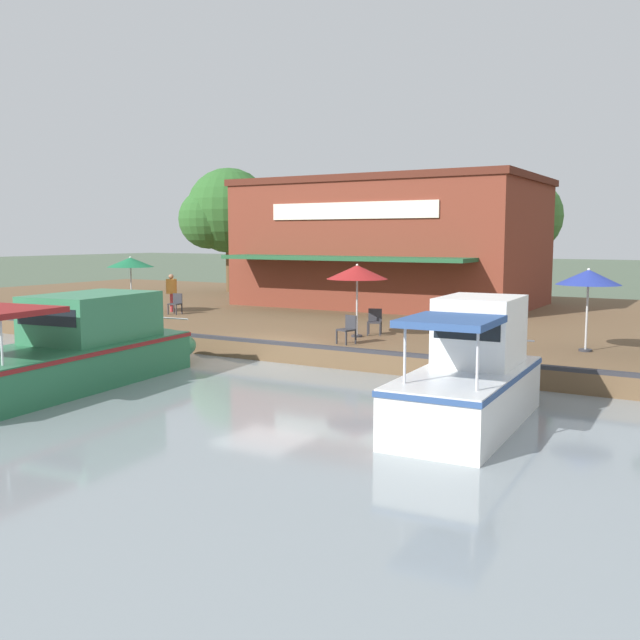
{
  "coord_description": "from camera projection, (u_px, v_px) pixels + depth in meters",
  "views": [
    {
      "loc": [
        17.25,
        12.09,
        3.77
      ],
      "look_at": [
        -1.0,
        1.36,
        1.3
      ],
      "focal_mm": 40.0,
      "sensor_mm": 36.0,
      "label": 1
    }
  ],
  "objects": [
    {
      "name": "person_at_quay_edge",
      "position": [
        171.0,
        288.0,
        30.32
      ],
      "size": [
        0.45,
        0.45,
        1.61
      ],
      "color": "#B23338",
      "rests_on": "quay_deck"
    },
    {
      "name": "tree_upstream_bank",
      "position": [
        224.0,
        213.0,
        41.0
      ],
      "size": [
        5.11,
        4.87,
        7.12
      ],
      "color": "brown",
      "rests_on": "quay_deck"
    },
    {
      "name": "cafe_chair_mid_patio",
      "position": [
        348.0,
        328.0,
        21.22
      ],
      "size": [
        0.55,
        0.55,
        0.85
      ],
      "color": "#2D2D33",
      "rests_on": "quay_deck"
    },
    {
      "name": "quay_edge_fender",
      "position": [
        266.0,
        342.0,
        21.31
      ],
      "size": [
        0.2,
        50.4,
        0.1
      ],
      "primitive_type": "cube",
      "color": "#2D2D33",
      "rests_on": "quay_deck"
    },
    {
      "name": "waterfront_restaurant",
      "position": [
        392.0,
        243.0,
        33.51
      ],
      "size": [
        10.08,
        13.28,
        5.81
      ],
      "color": "brown",
      "rests_on": "quay_deck"
    },
    {
      "name": "motorboat_nearest_quay",
      "position": [
        83.0,
        350.0,
        18.23
      ],
      "size": [
        9.02,
        3.53,
        2.24
      ],
      "color": "#287047",
      "rests_on": "river_water"
    },
    {
      "name": "tree_behind_restaurant",
      "position": [
        519.0,
        218.0,
        35.49
      ],
      "size": [
        4.07,
        3.87,
        6.14
      ],
      "color": "brown",
      "rests_on": "quay_deck"
    },
    {
      "name": "motorboat_distant_upstream",
      "position": [
        475.0,
        377.0,
        14.37
      ],
      "size": [
        5.73,
        2.11,
        2.49
      ],
      "color": "white",
      "rests_on": "river_water"
    },
    {
      "name": "cafe_chair_far_corner_seat",
      "position": [
        458.0,
        327.0,
        21.47
      ],
      "size": [
        0.6,
        0.6,
        0.85
      ],
      "color": "#2D2D33",
      "rests_on": "quay_deck"
    },
    {
      "name": "cafe_chair_facing_river",
      "position": [
        375.0,
        320.0,
        23.14
      ],
      "size": [
        0.57,
        0.57,
        0.85
      ],
      "color": "#2D2D33",
      "rests_on": "quay_deck"
    },
    {
      "name": "cafe_chair_beside_entrance",
      "position": [
        114.0,
        303.0,
        29.17
      ],
      "size": [
        0.54,
        0.54,
        0.85
      ],
      "color": "#2D2D33",
      "rests_on": "quay_deck"
    },
    {
      "name": "ground_plane",
      "position": [
        264.0,
        364.0,
        21.3
      ],
      "size": [
        220.0,
        220.0,
        0.0
      ],
      "primitive_type": "plane",
      "color": "#4C5B47"
    },
    {
      "name": "patio_umbrella_mid_patio_left",
      "position": [
        588.0,
        277.0,
        19.63
      ],
      "size": [
        1.75,
        1.75,
        2.32
      ],
      "color": "#B7B7B7",
      "rests_on": "quay_deck"
    },
    {
      "name": "patio_umbrella_far_corner",
      "position": [
        130.0,
        262.0,
        29.45
      ],
      "size": [
        1.92,
        1.92,
        2.37
      ],
      "color": "#B7B7B7",
      "rests_on": "quay_deck"
    },
    {
      "name": "patio_umbrella_back_row",
      "position": [
        357.0,
        272.0,
        22.52
      ],
      "size": [
        1.95,
        1.95,
        2.33
      ],
      "color": "#B7B7B7",
      "rests_on": "quay_deck"
    },
    {
      "name": "quay_deck",
      "position": [
        410.0,
        318.0,
        30.68
      ],
      "size": [
        22.0,
        56.0,
        0.6
      ],
      "primitive_type": "cube",
      "color": "brown",
      "rests_on": "ground"
    },
    {
      "name": "cafe_chair_under_first_umbrella",
      "position": [
        84.0,
        303.0,
        29.32
      ],
      "size": [
        0.45,
        0.45,
        0.85
      ],
      "color": "#2D2D33",
      "rests_on": "quay_deck"
    },
    {
      "name": "cafe_chair_back_row_seat",
      "position": [
        176.0,
        303.0,
        29.4
      ],
      "size": [
        0.49,
        0.49,
        0.85
      ],
      "color": "#2D2D33",
      "rests_on": "quay_deck"
    }
  ]
}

